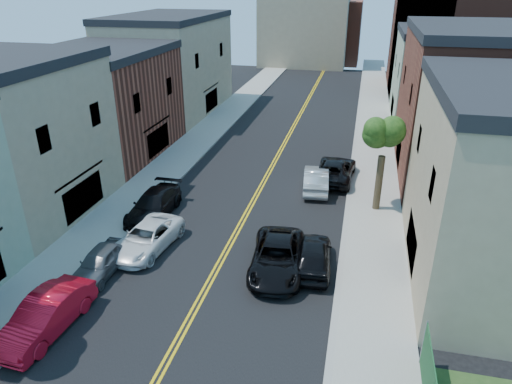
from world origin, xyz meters
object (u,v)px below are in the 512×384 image
Objects in this scene: grey_car_left at (100,262)px; silver_car_right at (316,179)px; red_sedan at (46,315)px; black_car_right at (313,255)px; white_pickup at (147,238)px; dark_car_right_far at (335,170)px; black_car_left at (154,205)px; black_suv_lane at (277,257)px.

grey_car_left is 0.84× the size of silver_car_right.
black_car_right is at bearing 38.54° from red_sedan.
white_pickup is 15.10m from dark_car_right_far.
grey_car_left is at bearing -108.57° from white_pickup.
red_sedan reaches higher than dark_car_right_far.
black_car_left is 1.11× the size of silver_car_right.
silver_car_right is at bearing 63.73° from dark_car_right_far.
black_suv_lane is at bearing 41.27° from red_sedan.
black_car_left is at bearing 148.92° from black_suv_lane.
red_sedan reaches higher than silver_car_right.
white_pickup is at bearing 171.52° from black_suv_lane.
red_sedan is 21.59m from dark_car_right_far.
black_car_right is at bearing 8.25° from white_pickup.
black_car_left is (-1.26, 3.69, 0.07)m from white_pickup.
grey_car_left is 6.35m from black_car_left.
dark_car_right_far reaches higher than grey_car_left.
black_car_left is at bearing 93.74° from red_sedan.
dark_car_right_far is (10.48, 18.88, -0.01)m from red_sedan.
red_sedan is 0.96× the size of white_pickup.
grey_car_left is at bearing -170.51° from black_suv_lane.
black_car_right is (10.26, -3.48, -0.00)m from black_car_left.
black_suv_lane reaches higher than white_pickup.
white_pickup is 3.90m from black_car_left.
silver_car_right reaches higher than black_car_right.
silver_car_right is at bearing -88.59° from black_car_right.
red_sedan is 0.85× the size of dark_car_right_far.
black_suv_lane is (-1.98, -12.35, -0.02)m from dark_car_right_far.
silver_car_right reaches higher than white_pickup.
white_pickup is (1.26, 6.91, -0.09)m from red_sedan.
dark_car_right_far is 12.51m from black_suv_lane.
silver_car_right is (-0.96, 9.70, 0.02)m from black_car_right.
dark_car_right_far is at bearing 37.81° from black_car_left.
black_suv_lane is (-1.76, -0.60, 0.01)m from black_car_right.
red_sedan is at bearing -147.92° from black_suv_lane.
black_car_right is 1.86m from black_suv_lane.
black_car_right is at bearing 89.72° from silver_car_right.
grey_car_left is 0.75× the size of black_car_left.
silver_car_right is at bearing 57.84° from white_pickup.
silver_car_right is 10.33m from black_suv_lane.
black_suv_lane reaches higher than black_car_right.
black_car_right is at bearing 13.40° from black_suv_lane.
red_sedan is 4.26m from grey_car_left.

